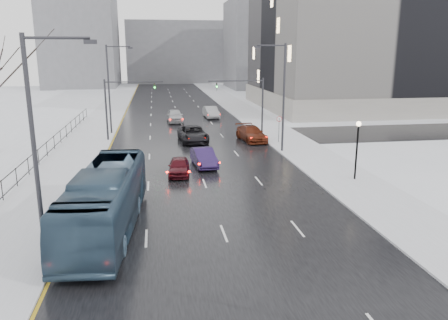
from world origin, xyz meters
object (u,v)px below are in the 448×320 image
mast_signal_right (253,100)px  mast_signal_left (116,102)px  streetlight_l_far (111,85)px  sedan_center_far (175,116)px  sedan_right_distant (211,112)px  streetlight_r_mid (281,93)px  bus (106,200)px  sedan_right_near (204,157)px  sedan_right_cross (193,134)px  sedan_center_near (179,166)px  lamppost_r_mid (357,142)px  no_uturn_sign (279,121)px  sedan_right_far (251,134)px  streetlight_l_near (39,141)px

mast_signal_right → mast_signal_left: 14.65m
streetlight_l_far → sedan_center_far: bearing=45.5°
sedan_right_distant → streetlight_r_mid: bearing=-84.9°
bus → sedan_right_near: bus is taller
sedan_right_cross → sedan_right_distant: bearing=72.4°
sedan_center_near → sedan_right_cross: sedan_right_cross is taller
streetlight_r_mid → lamppost_r_mid: size_ratio=2.34×
no_uturn_sign → mast_signal_left: bearing=166.4°
no_uturn_sign → sedan_right_far: 3.35m
streetlight_l_near → sedan_center_near: 15.81m
mast_signal_left → sedan_right_cross: mast_signal_left is taller
mast_signal_right → no_uturn_sign: size_ratio=2.41×
mast_signal_left → no_uturn_sign: (16.53, -4.00, -1.81)m
streetlight_l_far → mast_signal_right: streetlight_l_far is taller
mast_signal_right → lamppost_r_mid: bearing=-78.5°
lamppost_r_mid → no_uturn_sign: (-1.80, 14.00, -0.64)m
lamppost_r_mid → sedan_center_far: (-11.77, 29.53, -2.04)m
mast_signal_left → sedan_right_far: size_ratio=1.20×
mast_signal_left → sedan_right_near: mast_signal_left is taller
streetlight_l_far → sedan_center_near: size_ratio=2.54×
streetlight_l_far → streetlight_r_mid: bearing=-36.3°
sedan_center_far → mast_signal_left: bearing=-121.5°
streetlight_r_mid → mast_signal_left: bearing=152.7°
mast_signal_right → sedan_right_distant: 15.40m
bus → sedan_center_far: size_ratio=2.38×
streetlight_l_far → mast_signal_right: size_ratio=1.54×
bus → lamppost_r_mid: bearing=26.1°
lamppost_r_mid → bus: size_ratio=0.35×
streetlight_l_far → mast_signal_right: (15.49, -4.00, -1.51)m
streetlight_l_far → lamppost_r_mid: streetlight_l_far is taller
no_uturn_sign → sedan_right_distant: no_uturn_sign is taller
streetlight_l_near → sedan_right_near: (8.67, 15.87, -4.84)m
streetlight_r_mid → mast_signal_left: 17.50m
sedan_right_cross → sedan_right_distant: size_ratio=1.20×
mast_signal_left → no_uturn_sign: 17.10m
bus → sedan_right_far: size_ratio=2.23×
mast_signal_right → sedan_right_cross: mast_signal_right is taller
sedan_right_near → sedan_right_far: (6.16, 9.73, 0.04)m
streetlight_l_near → mast_signal_left: streetlight_l_near is taller
sedan_right_distant → sedan_center_far: bearing=-152.4°
sedan_right_near → sedan_right_cross: bearing=84.3°
streetlight_l_far → lamppost_r_mid: size_ratio=2.34×
no_uturn_sign → bus: 25.63m
lamppost_r_mid → sedan_center_far: size_ratio=0.85×
mast_signal_right → sedan_center_far: (-8.09, 11.53, -3.20)m
bus → sedan_right_cross: (6.52, 22.71, -0.86)m
streetlight_l_far → lamppost_r_mid: (19.17, -22.00, -2.67)m
mast_signal_right → sedan_right_distant: bearing=100.7°
streetlight_l_near → lamppost_r_mid: bearing=27.6°
bus → sedan_center_near: bus is taller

